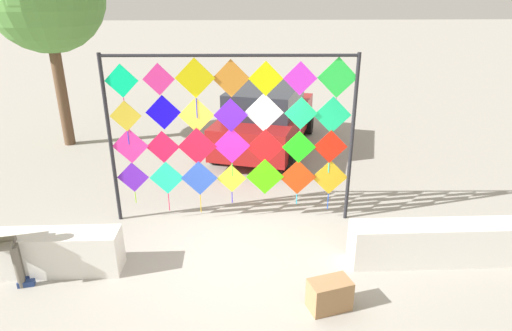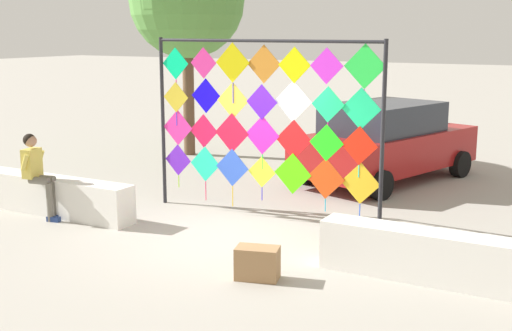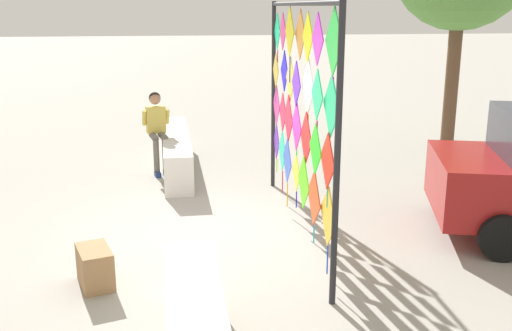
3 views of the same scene
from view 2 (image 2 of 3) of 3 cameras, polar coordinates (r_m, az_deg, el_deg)
ground at (r=10.95m, az=-2.54°, el=-6.28°), size 120.00×120.00×0.00m
plaza_ledge_left at (r=13.00m, az=-17.42°, el=-2.37°), size 3.83×0.50×0.69m
plaza_ledge_right at (r=9.30m, az=17.01°, el=-7.79°), size 3.83×0.50×0.69m
kite_display_rack at (r=11.72m, az=0.69°, el=4.39°), size 4.50×0.22×3.20m
seated_vendor at (r=12.50m, az=-18.07°, el=-0.30°), size 0.71×0.55×1.54m
parked_car at (r=15.24m, az=10.95°, el=2.02°), size 3.20×4.91×1.76m
cardboard_box_large at (r=9.21m, az=0.12°, el=-8.29°), size 0.66×0.49×0.45m
tree_far_right at (r=18.04m, az=-6.10°, el=13.82°), size 3.02×3.05×5.61m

